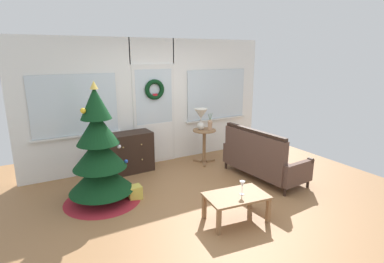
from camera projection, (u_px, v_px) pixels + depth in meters
ground_plane at (206, 201)px, 4.83m from camera, size 6.76×6.76×0.00m
back_wall_with_door at (153, 102)px, 6.27m from camera, size 5.20×0.19×2.55m
christmas_tree at (100, 160)px, 4.66m from camera, size 1.19×1.19×1.88m
dresser_cabinet at (129, 153)px, 5.93m from camera, size 0.92×0.47×0.78m
settee_sofa at (260, 159)px, 5.60m from camera, size 0.83×1.65×0.96m
side_table at (204, 140)px, 6.37m from camera, size 0.50×0.48×0.72m
table_lamp at (201, 116)px, 6.25m from camera, size 0.28×0.28×0.44m
flower_vase at (210, 124)px, 6.28m from camera, size 0.11×0.10×0.35m
coffee_table at (236, 199)px, 4.20m from camera, size 0.89×0.61×0.38m
wine_glass at (242, 185)px, 4.16m from camera, size 0.08×0.08×0.20m
gift_box at (135, 192)px, 4.88m from camera, size 0.21×0.19×0.21m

